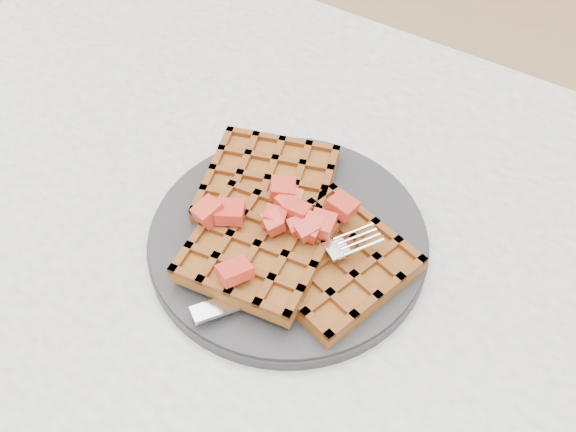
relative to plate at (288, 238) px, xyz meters
The scene contains 5 objects.
table 0.14m from the plate, 32.47° to the right, with size 1.20×0.80×0.75m.
plate is the anchor object (origin of this frame).
waffles 0.02m from the plate, 87.49° to the right, with size 0.24×0.21×0.03m.
strawberry_pile 0.05m from the plate, 45.00° to the left, with size 0.15×0.15×0.02m, color #A11209, non-canonical shape.
fork 0.06m from the plate, 44.80° to the right, with size 0.02×0.18×0.02m, color silver, non-canonical shape.
Camera 1 is at (0.13, -0.26, 1.22)m, focal length 40.00 mm.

